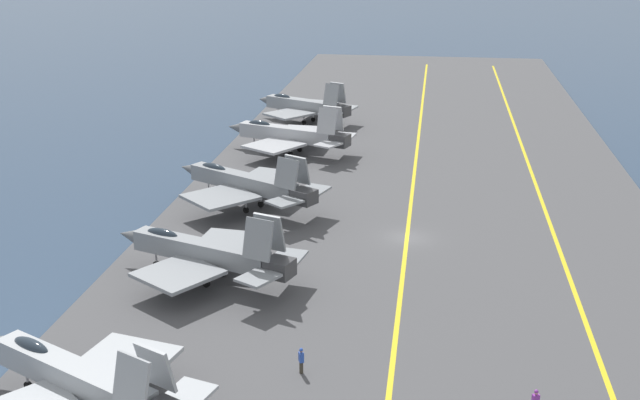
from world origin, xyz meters
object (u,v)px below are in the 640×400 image
parked_jet_fifth (304,106)px  parked_jet_second (205,252)px  crew_blue_vest (301,359)px  parked_jet_nearest (78,379)px  parked_jet_third (247,183)px  parked_jet_fourth (289,134)px

parked_jet_fifth → parked_jet_second: bearing=-178.8°
parked_jet_fifth → crew_blue_vest: (-65.83, -10.62, -1.45)m
parked_jet_nearest → crew_blue_vest: bearing=-60.8°
parked_jet_second → crew_blue_vest: (-12.50, -9.55, -1.41)m
parked_jet_third → parked_jet_fifth: bearing=0.6°
parked_jet_nearest → parked_jet_third: 35.63m
parked_jet_fourth → parked_jet_nearest: bearing=178.4°
parked_jet_third → parked_jet_second: bearing=-177.7°
parked_jet_fifth → crew_blue_vest: 66.70m
parked_jet_fifth → crew_blue_vest: bearing=-170.8°
parked_jet_nearest → parked_jet_third: parked_jet_third is taller
parked_jet_second → parked_jet_third: 16.76m
parked_jet_nearest → crew_blue_vest: size_ratio=9.09×
parked_jet_nearest → parked_jet_second: 18.95m
crew_blue_vest → parked_jet_second: bearing=37.4°
parked_jet_fourth → parked_jet_third: bearing=178.8°
parked_jet_nearest → parked_jet_fourth: parked_jet_fourth is taller
parked_jet_third → parked_jet_fourth: (20.39, -0.43, -0.25)m
parked_jet_third → crew_blue_vest: parked_jet_third is taller
parked_jet_second → crew_blue_vest: size_ratio=9.32×
parked_jet_second → parked_jet_fifth: parked_jet_second is taller
parked_jet_third → parked_jet_fifth: parked_jet_third is taller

